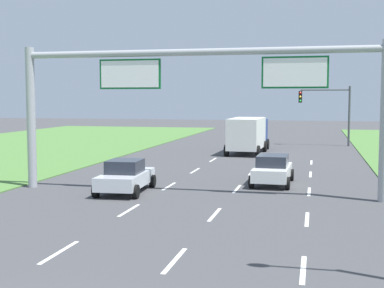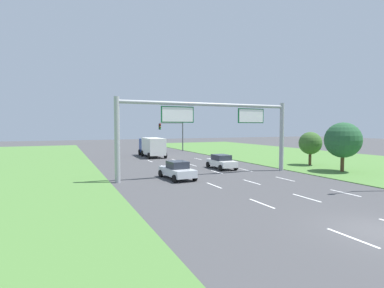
# 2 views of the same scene
# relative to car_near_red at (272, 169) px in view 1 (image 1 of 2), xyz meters

# --- Properties ---
(lane_dashes_inner_left) EXTENTS (0.14, 50.40, 0.01)m
(lane_dashes_inner_left) POSITION_rel_car_near_red_xyz_m (-5.09, -13.86, -0.78)
(lane_dashes_inner_left) COLOR white
(lane_dashes_inner_left) RESTS_ON ground_plane
(lane_dashes_inner_right) EXTENTS (0.14, 50.40, 0.01)m
(lane_dashes_inner_right) POSITION_rel_car_near_red_xyz_m (-1.59, -13.86, -0.78)
(lane_dashes_inner_right) COLOR white
(lane_dashes_inner_right) RESTS_ON ground_plane
(lane_dashes_slip) EXTENTS (0.14, 50.40, 0.01)m
(lane_dashes_slip) POSITION_rel_car_near_red_xyz_m (1.91, -13.86, -0.78)
(lane_dashes_slip) COLOR white
(lane_dashes_slip) RESTS_ON ground_plane
(car_near_red) EXTENTS (2.08, 4.12, 1.53)m
(car_near_red) POSITION_rel_car_near_red_xyz_m (0.00, 0.00, 0.00)
(car_near_red) COLOR white
(car_near_red) RESTS_ON ground_plane
(car_lead_silver) EXTENTS (2.31, 4.32, 1.57)m
(car_lead_silver) POSITION_rel_car_near_red_xyz_m (-6.66, -3.97, -0.02)
(car_lead_silver) COLOR silver
(car_lead_silver) RESTS_ON ground_plane
(box_truck) EXTENTS (2.87, 7.81, 2.88)m
(box_truck) POSITION_rel_car_near_red_xyz_m (-3.21, 15.76, 0.82)
(box_truck) COLOR navy
(box_truck) RESTS_ON ground_plane
(sign_gantry) EXTENTS (17.24, 0.44, 7.00)m
(sign_gantry) POSITION_rel_car_near_red_xyz_m (-3.22, -3.67, 4.10)
(sign_gantry) COLOR #9EA0A5
(sign_gantry) RESTS_ON ground_plane
(traffic_light_mast) EXTENTS (4.76, 0.49, 5.60)m
(traffic_light_mast) POSITION_rel_car_near_red_xyz_m (3.24, 23.89, 3.08)
(traffic_light_mast) COLOR #47494F
(traffic_light_mast) RESTS_ON ground_plane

